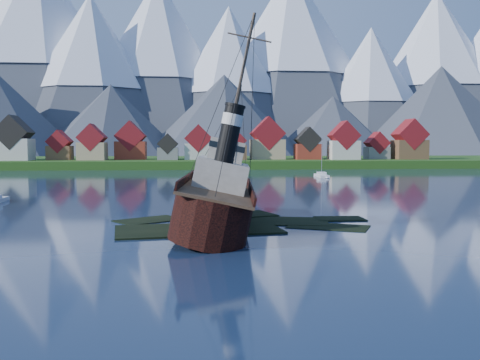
{
  "coord_description": "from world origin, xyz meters",
  "views": [
    {
      "loc": [
        -3.25,
        -60.92,
        9.7
      ],
      "look_at": [
        2.36,
        6.0,
        5.0
      ],
      "focal_mm": 40.0,
      "sensor_mm": 36.0,
      "label": 1
    }
  ],
  "objects": [
    {
      "name": "shore_bank",
      "position": [
        0.0,
        170.0,
        0.0
      ],
      "size": [
        600.0,
        80.0,
        3.2
      ],
      "primitive_type": "cube",
      "color": "#254A15",
      "rests_on": "ground"
    },
    {
      "name": "shoal",
      "position": [
        1.78,
        2.15,
        -0.35
      ],
      "size": [
        31.71,
        21.24,
        1.14
      ],
      "color": "black",
      "rests_on": "ground"
    },
    {
      "name": "mountains",
      "position": [
        -0.79,
        481.26,
        89.34
      ],
      "size": [
        965.0,
        340.0,
        205.0
      ],
      "color": "#2D333D",
      "rests_on": "ground"
    },
    {
      "name": "ground",
      "position": [
        0.0,
        0.0,
        0.0
      ],
      "size": [
        1400.0,
        1400.0,
        0.0
      ],
      "primitive_type": "plane",
      "color": "#182845",
      "rests_on": "ground"
    },
    {
      "name": "seawall",
      "position": [
        0.0,
        132.0,
        0.0
      ],
      "size": [
        600.0,
        2.5,
        2.0
      ],
      "primitive_type": "cube",
      "color": "#3F3D38",
      "rests_on": "ground"
    },
    {
      "name": "town",
      "position": [
        -33.12,
        152.18,
        8.99
      ],
      "size": [
        250.96,
        16.69,
        17.3
      ],
      "color": "maroon",
      "rests_on": "ground"
    },
    {
      "name": "tugboat_wreck",
      "position": [
        -1.53,
        1.09,
        3.17
      ],
      "size": [
        7.41,
        31.91,
        25.29
      ],
      "rotation": [
        0.0,
        0.21,
        -0.07
      ],
      "color": "black",
      "rests_on": "ground"
    },
    {
      "name": "sailboat_e",
      "position": [
        32.37,
        87.48,
        0.26
      ],
      "size": [
        2.97,
        10.39,
        11.95
      ],
      "rotation": [
        0.0,
        0.0,
        -0.04
      ],
      "color": "silver",
      "rests_on": "ground"
    }
  ]
}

